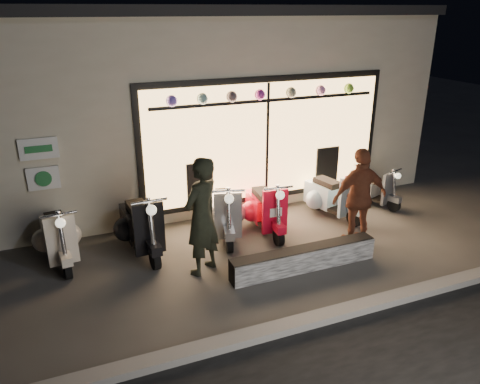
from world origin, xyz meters
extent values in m
plane|color=#383533|center=(0.00, 0.00, 0.00)|extent=(40.00, 40.00, 0.00)
cube|color=slate|center=(0.00, -2.00, 0.06)|extent=(40.00, 0.25, 0.12)
cube|color=beige|center=(0.00, 5.00, 2.00)|extent=(10.00, 6.00, 4.00)
cube|color=black|center=(0.00, 5.00, 4.10)|extent=(10.20, 6.20, 0.20)
cube|color=black|center=(0.80, 1.98, 1.55)|extent=(5.45, 0.06, 2.65)
cube|color=#FFBF6B|center=(0.80, 1.94, 1.55)|extent=(5.20, 0.04, 2.40)
cube|color=black|center=(0.80, 1.90, 2.40)|extent=(4.90, 0.06, 0.06)
cube|color=white|center=(-3.60, 1.96, 1.85)|extent=(0.65, 0.04, 0.38)
cube|color=white|center=(-3.60, 1.96, 1.30)|extent=(0.55, 0.04, 0.42)
cube|color=black|center=(0.30, -0.65, 0.20)|extent=(2.62, 0.28, 0.40)
cylinder|color=black|center=(-0.64, 0.38, 0.19)|extent=(0.20, 0.39, 0.38)
cylinder|color=black|center=(-0.36, 1.45, 0.19)|extent=(0.22, 0.40, 0.38)
cube|color=#A9A9AE|center=(-0.59, 0.61, 0.62)|extent=(0.51, 0.21, 0.91)
cube|color=#A9A9AE|center=(-0.39, 1.34, 0.42)|extent=(0.65, 0.87, 0.51)
cube|color=black|center=(-0.42, 1.24, 0.73)|extent=(0.46, 0.68, 0.13)
sphere|color=#FFF2CC|center=(-0.65, 0.37, 1.05)|extent=(0.20, 0.20, 0.17)
cylinder|color=black|center=(0.30, 0.28, 0.18)|extent=(0.14, 0.37, 0.36)
cylinder|color=black|center=(0.39, 1.35, 0.18)|extent=(0.16, 0.37, 0.36)
cube|color=red|center=(0.32, 0.51, 0.60)|extent=(0.49, 0.12, 0.87)
cube|color=red|center=(0.38, 1.24, 0.40)|extent=(0.51, 0.78, 0.49)
cube|color=black|center=(0.37, 1.13, 0.70)|extent=(0.35, 0.62, 0.13)
sphere|color=#FFF2CC|center=(0.30, 0.27, 1.01)|extent=(0.17, 0.17, 0.16)
cylinder|color=black|center=(-2.02, 0.31, 0.20)|extent=(0.14, 0.40, 0.39)
cylinder|color=black|center=(-2.11, 1.46, 0.20)|extent=(0.17, 0.40, 0.39)
cube|color=black|center=(-2.04, 0.55, 0.64)|extent=(0.53, 0.12, 0.94)
cube|color=black|center=(-2.10, 1.34, 0.44)|extent=(0.54, 0.84, 0.53)
cube|color=black|center=(-2.09, 1.23, 0.76)|extent=(0.37, 0.67, 0.14)
sphere|color=#FFF2CC|center=(-2.02, 0.30, 1.09)|extent=(0.18, 0.18, 0.17)
cylinder|color=black|center=(-3.41, 0.55, 0.18)|extent=(0.14, 0.37, 0.36)
cylinder|color=black|center=(-3.53, 1.60, 0.18)|extent=(0.17, 0.37, 0.36)
cube|color=beige|center=(-3.44, 0.77, 0.59)|extent=(0.49, 0.13, 0.87)
cube|color=beige|center=(-3.52, 1.50, 0.40)|extent=(0.52, 0.78, 0.49)
cube|color=black|center=(-3.51, 1.39, 0.70)|extent=(0.36, 0.62, 0.13)
sphere|color=#FFF2CC|center=(-3.41, 0.54, 1.00)|extent=(0.18, 0.18, 0.16)
cylinder|color=black|center=(2.09, 0.44, 0.18)|extent=(0.18, 0.37, 0.36)
cylinder|color=black|center=(1.87, 1.46, 0.18)|extent=(0.20, 0.37, 0.36)
cube|color=#8FB6CB|center=(2.04, 0.65, 0.59)|extent=(0.49, 0.17, 0.86)
cube|color=#8FB6CB|center=(1.89, 1.36, 0.40)|extent=(0.58, 0.81, 0.48)
cube|color=black|center=(1.91, 1.26, 0.69)|extent=(0.41, 0.64, 0.13)
sphere|color=#FFF2CC|center=(2.09, 0.43, 1.00)|extent=(0.19, 0.19, 0.16)
cylinder|color=black|center=(3.32, 0.74, 0.15)|extent=(0.18, 0.31, 0.30)
cylinder|color=black|center=(3.04, 1.56, 0.15)|extent=(0.20, 0.31, 0.30)
cube|color=#56595E|center=(3.26, 0.91, 0.49)|extent=(0.40, 0.19, 0.71)
cube|color=#56595E|center=(3.06, 1.48, 0.33)|extent=(0.54, 0.69, 0.40)
cube|color=black|center=(3.09, 1.40, 0.57)|extent=(0.39, 0.54, 0.10)
sphere|color=#FFF2CC|center=(3.32, 0.73, 0.83)|extent=(0.17, 0.17, 0.13)
imported|color=black|center=(-1.29, -0.06, 1.00)|extent=(0.87, 0.80, 2.00)
imported|color=brown|center=(1.69, -0.17, 0.92)|extent=(1.11, 0.52, 1.85)
camera|label=1|loc=(-3.30, -6.66, 4.13)|focal=35.00mm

